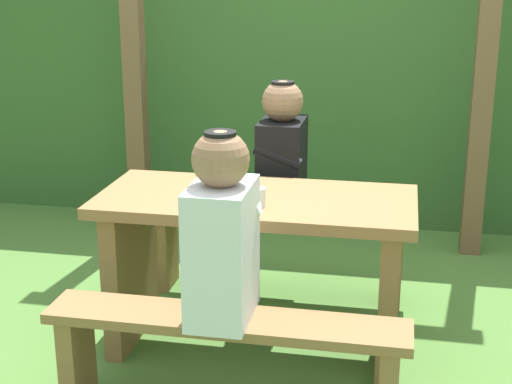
{
  "coord_description": "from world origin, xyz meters",
  "views": [
    {
      "loc": [
        0.61,
        -3.13,
        1.73
      ],
      "look_at": [
        0.0,
        0.0,
        0.76
      ],
      "focal_mm": 53.16,
      "sensor_mm": 36.0,
      "label": 1
    }
  ],
  "objects_px": {
    "bench_near": "(226,346)",
    "person_black_coat": "(282,156)",
    "drinking_glass": "(258,197)",
    "bench_far": "(278,239)",
    "person_white_shirt": "(222,234)",
    "picnic_table": "(256,246)",
    "bottle_left": "(222,169)"
  },
  "relations": [
    {
      "from": "person_black_coat",
      "to": "bench_near",
      "type": "bearing_deg",
      "value": -90.95
    },
    {
      "from": "picnic_table",
      "to": "person_black_coat",
      "type": "bearing_deg",
      "value": 88.1
    },
    {
      "from": "bottle_left",
      "to": "bench_near",
      "type": "bearing_deg",
      "value": -75.84
    },
    {
      "from": "bench_near",
      "to": "person_black_coat",
      "type": "height_order",
      "value": "person_black_coat"
    },
    {
      "from": "bench_far",
      "to": "drinking_glass",
      "type": "bearing_deg",
      "value": -87.3
    },
    {
      "from": "picnic_table",
      "to": "person_white_shirt",
      "type": "bearing_deg",
      "value": -91.14
    },
    {
      "from": "picnic_table",
      "to": "bench_near",
      "type": "relative_size",
      "value": 1.0
    },
    {
      "from": "bench_far",
      "to": "bench_near",
      "type": "bearing_deg",
      "value": -90.0
    },
    {
      "from": "person_white_shirt",
      "to": "drinking_glass",
      "type": "distance_m",
      "value": 0.46
    },
    {
      "from": "bench_near",
      "to": "person_black_coat",
      "type": "relative_size",
      "value": 1.95
    },
    {
      "from": "bench_near",
      "to": "drinking_glass",
      "type": "xyz_separation_m",
      "value": [
        0.03,
        0.46,
        0.46
      ]
    },
    {
      "from": "person_white_shirt",
      "to": "person_black_coat",
      "type": "height_order",
      "value": "same"
    },
    {
      "from": "bench_near",
      "to": "bottle_left",
      "type": "relative_size",
      "value": 6.0
    },
    {
      "from": "bench_near",
      "to": "person_white_shirt",
      "type": "height_order",
      "value": "person_white_shirt"
    },
    {
      "from": "picnic_table",
      "to": "bottle_left",
      "type": "height_order",
      "value": "bottle_left"
    },
    {
      "from": "bench_far",
      "to": "person_white_shirt",
      "type": "height_order",
      "value": "person_white_shirt"
    },
    {
      "from": "bench_far",
      "to": "person_black_coat",
      "type": "distance_m",
      "value": 0.46
    },
    {
      "from": "picnic_table",
      "to": "bottle_left",
      "type": "relative_size",
      "value": 6.0
    },
    {
      "from": "bench_near",
      "to": "person_white_shirt",
      "type": "distance_m",
      "value": 0.46
    },
    {
      "from": "drinking_glass",
      "to": "picnic_table",
      "type": "bearing_deg",
      "value": 104.67
    },
    {
      "from": "drinking_glass",
      "to": "bench_far",
      "type": "bearing_deg",
      "value": 92.7
    },
    {
      "from": "person_white_shirt",
      "to": "bottle_left",
      "type": "height_order",
      "value": "person_white_shirt"
    },
    {
      "from": "bench_far",
      "to": "bottle_left",
      "type": "distance_m",
      "value": 0.75
    },
    {
      "from": "bench_far",
      "to": "person_black_coat",
      "type": "height_order",
      "value": "person_black_coat"
    },
    {
      "from": "bottle_left",
      "to": "bench_far",
      "type": "bearing_deg",
      "value": 71.76
    },
    {
      "from": "picnic_table",
      "to": "person_black_coat",
      "type": "xyz_separation_m",
      "value": [
        0.02,
        0.59,
        0.27
      ]
    },
    {
      "from": "person_white_shirt",
      "to": "drinking_glass",
      "type": "height_order",
      "value": "person_white_shirt"
    },
    {
      "from": "person_white_shirt",
      "to": "drinking_glass",
      "type": "bearing_deg",
      "value": 84.3
    },
    {
      "from": "person_white_shirt",
      "to": "person_black_coat",
      "type": "bearing_deg",
      "value": 88.48
    },
    {
      "from": "bench_near",
      "to": "person_black_coat",
      "type": "bearing_deg",
      "value": 89.05
    },
    {
      "from": "picnic_table",
      "to": "bench_far",
      "type": "xyz_separation_m",
      "value": [
        0.0,
        0.59,
        -0.18
      ]
    },
    {
      "from": "bench_near",
      "to": "person_white_shirt",
      "type": "relative_size",
      "value": 1.95
    }
  ]
}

